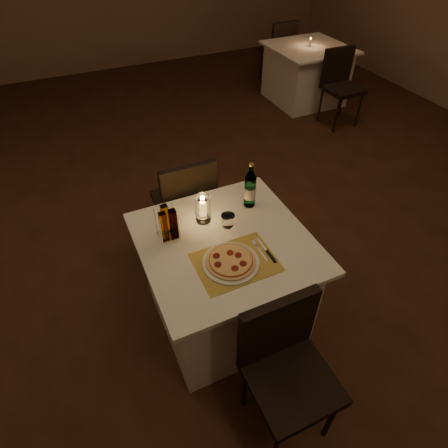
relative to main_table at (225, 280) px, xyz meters
name	(u,v)px	position (x,y,z in m)	size (l,w,h in m)	color
floor	(235,275)	(0.23, 0.30, -0.38)	(8.00, 10.00, 0.02)	#422215
main_table	(225,280)	(0.00, 0.00, 0.00)	(1.00, 1.00, 0.74)	white
chair_near	(285,359)	(0.00, -0.71, 0.18)	(0.42, 0.42, 0.90)	black
chair_far	(186,199)	(0.00, 0.71, 0.18)	(0.42, 0.42, 0.90)	black
placemat	(236,262)	(-0.02, -0.18, 0.37)	(0.45, 0.34, 0.00)	gold
plate	(231,263)	(-0.05, -0.18, 0.38)	(0.32, 0.32, 0.01)	white
pizza	(231,261)	(-0.05, -0.18, 0.39)	(0.28, 0.28, 0.02)	#D8B77F
fork	(259,249)	(0.15, -0.15, 0.37)	(0.02, 0.18, 0.00)	silver
knife	(269,254)	(0.18, -0.21, 0.37)	(0.02, 0.22, 0.01)	black
tumbler	(228,221)	(0.07, 0.12, 0.41)	(0.09, 0.09, 0.09)	white
water_bottle	(250,189)	(0.29, 0.25, 0.49)	(0.08, 0.08, 0.32)	#5AA874
hurricane_candle	(203,207)	(-0.05, 0.23, 0.48)	(0.10, 0.10, 0.19)	white
cruet_caddy	(168,224)	(-0.29, 0.18, 0.46)	(0.12, 0.12, 0.21)	white
neighbor_table_right	(306,74)	(2.55, 2.87, 0.00)	(1.00, 1.00, 0.74)	white
neighbor_chair_ra	(340,79)	(2.55, 2.16, 0.18)	(0.42, 0.42, 0.90)	black
neighbor_chair_rb	(280,46)	(2.55, 3.59, 0.18)	(0.42, 0.42, 0.90)	black
neighbor_candle_right	(310,42)	(2.55, 2.87, 0.41)	(0.03, 0.03, 0.11)	white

